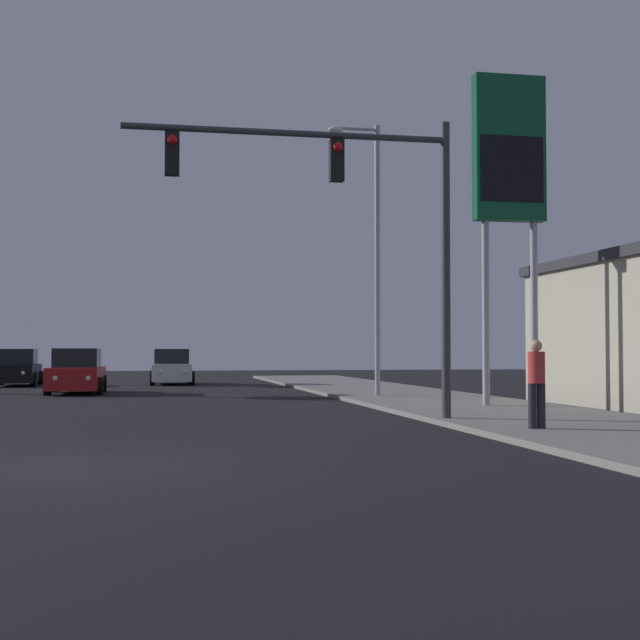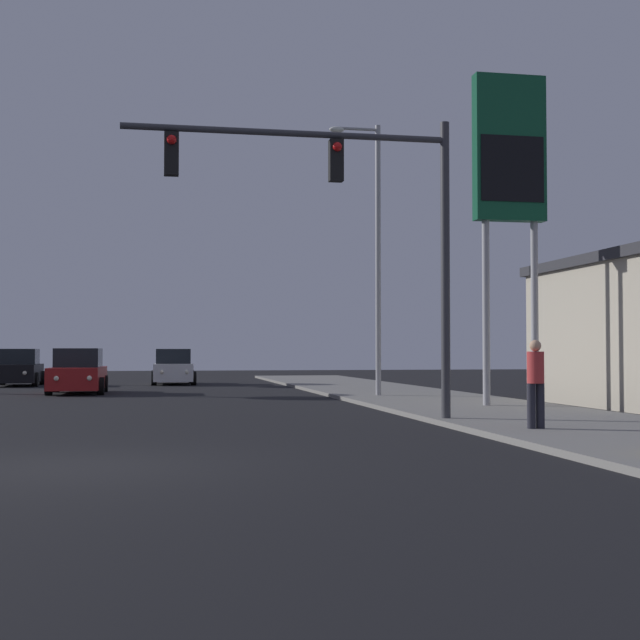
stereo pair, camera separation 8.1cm
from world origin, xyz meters
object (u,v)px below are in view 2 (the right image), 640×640
object	(u,v)px
car_black	(19,369)
traffic_light_mast	(356,206)
gas_station_sign	(510,166)
car_white	(173,368)
car_red	(78,373)
pedestrian_on_sidewalk	(536,380)
street_lamp	(374,245)

from	to	relation	value
car_black	traffic_light_mast	bearing A→B (deg)	112.44
car_black	gas_station_sign	xyz separation A→B (m)	(15.55, -19.67, 5.86)
car_white	car_red	size ratio (longest dim) A/B	1.00
car_red	traffic_light_mast	size ratio (longest dim) A/B	0.61
pedestrian_on_sidewalk	street_lamp	bearing A→B (deg)	89.52
gas_station_sign	car_white	bearing A→B (deg)	113.03
car_white	car_red	distance (m)	9.44
car_black	pedestrian_on_sidewalk	distance (m)	29.69
car_black	pedestrian_on_sidewalk	xyz separation A→B (m)	(13.11, -26.64, 0.27)
traffic_light_mast	car_black	bearing A→B (deg)	113.37
car_black	car_white	size ratio (longest dim) A/B	1.00
street_lamp	gas_station_sign	world-z (taller)	same
car_white	car_red	xyz separation A→B (m)	(-3.69, -8.69, 0.00)
car_black	gas_station_sign	bearing A→B (deg)	127.40
car_white	pedestrian_on_sidewalk	world-z (taller)	pedestrian_on_sidewalk
car_black	car_white	xyz separation A→B (m)	(6.97, 0.52, 0.00)
car_black	car_red	world-z (taller)	same
gas_station_sign	street_lamp	bearing A→B (deg)	111.58
car_black	gas_station_sign	distance (m)	25.75
gas_station_sign	car_red	bearing A→B (deg)	136.87
street_lamp	pedestrian_on_sidewalk	size ratio (longest dim) A/B	5.39
traffic_light_mast	car_white	bearing A→B (deg)	97.77
car_black	traffic_light_mast	distance (m)	26.25
car_black	pedestrian_on_sidewalk	world-z (taller)	pedestrian_on_sidewalk
gas_station_sign	pedestrian_on_sidewalk	distance (m)	9.26
gas_station_sign	pedestrian_on_sidewalk	world-z (taller)	gas_station_sign
street_lamp	pedestrian_on_sidewalk	world-z (taller)	street_lamp
car_white	gas_station_sign	xyz separation A→B (m)	(8.58, -20.19, 5.86)
traffic_light_mast	pedestrian_on_sidewalk	size ratio (longest dim) A/B	4.24
gas_station_sign	pedestrian_on_sidewalk	xyz separation A→B (m)	(-2.43, -6.97, -5.58)
car_black	street_lamp	world-z (taller)	street_lamp
car_black	street_lamp	distance (m)	19.59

